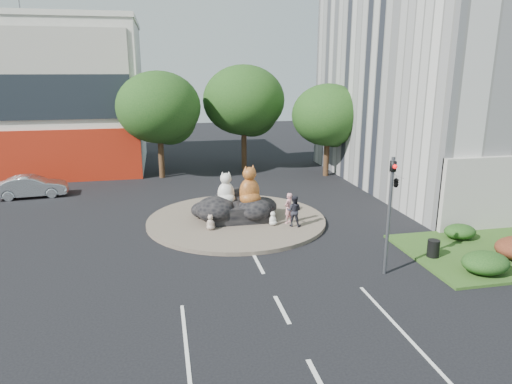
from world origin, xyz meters
TOP-DOWN VIEW (x-y plane):
  - ground at (0.00, 0.00)m, footprint 120.00×120.00m
  - roundabout_island at (0.00, 10.00)m, footprint 10.00×10.00m
  - rock_plinth at (0.00, 10.00)m, footprint 3.20×2.60m
  - grass_verge at (12.00, 3.00)m, footprint 10.00×6.00m
  - tree_left at (-3.93, 22.06)m, footprint 6.46×6.46m
  - tree_mid at (3.07, 24.06)m, footprint 6.84×6.84m
  - tree_right at (9.07, 20.06)m, footprint 5.70×5.70m
  - hedge_near_green at (9.00, 1.00)m, footprint 2.00×1.60m
  - hedge_back_green at (10.50, 4.80)m, footprint 1.60×1.28m
  - traffic_light at (5.10, 2.00)m, footprint 0.44×1.24m
  - street_lamp at (12.82, 8.00)m, footprint 2.34×0.22m
  - cat_white at (-0.56, 10.03)m, footprint 1.22×1.10m
  - cat_tabby at (0.69, 9.65)m, footprint 1.60×1.48m
  - kitten_calico at (-1.63, 8.45)m, footprint 0.67×0.65m
  - kitten_white at (1.74, 8.48)m, footprint 0.62×0.60m
  - pedestrian_pink at (2.66, 8.65)m, footprint 0.72×0.71m
  - pedestrian_dark at (2.80, 8.09)m, footprint 1.02×0.94m
  - parked_car at (-12.62, 17.91)m, footprint 4.58×1.97m
  - litter_bin at (7.86, 2.98)m, footprint 0.70×0.70m

SIDE VIEW (x-z plane):
  - ground at x=0.00m, z-range 0.00..0.00m
  - grass_verge at x=12.00m, z-range 0.00..0.12m
  - roundabout_island at x=0.00m, z-range 0.00..0.20m
  - hedge_back_green at x=10.50m, z-range 0.12..0.84m
  - litter_bin at x=7.86m, z-range 0.12..0.91m
  - hedge_near_green at x=9.00m, z-range 0.12..1.02m
  - kitten_white at x=1.74m, z-range 0.20..1.00m
  - kitten_calico at x=-1.63m, z-range 0.20..1.05m
  - rock_plinth at x=0.00m, z-range 0.20..1.10m
  - parked_car at x=-12.62m, z-range 0.00..1.47m
  - pedestrian_dark at x=2.80m, z-range 0.20..1.88m
  - pedestrian_pink at x=2.66m, z-range 0.20..1.88m
  - cat_white at x=-0.56m, z-range 1.10..2.93m
  - cat_tabby at x=0.69m, z-range 1.10..3.31m
  - traffic_light at x=5.10m, z-range 1.12..6.12m
  - street_lamp at x=12.82m, z-range 0.52..8.58m
  - tree_right at x=9.07m, z-range 0.98..8.28m
  - tree_left at x=-3.93m, z-range 1.11..9.38m
  - tree_mid at x=3.07m, z-range 1.18..9.94m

